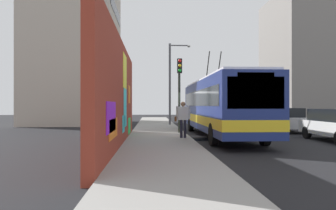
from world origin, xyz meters
The scene contains 11 objects.
ground_plane centered at (0.00, 0.00, 0.00)m, with size 80.00×80.00×0.00m, color black.
sidewalk_slab centered at (0.00, 1.60, 0.07)m, with size 48.00×3.20×0.15m, color gray.
graffiti_wall centered at (-4.60, 3.35, 2.21)m, with size 12.79×0.32×4.43m.
building_far_left centered at (12.31, 9.20, 7.04)m, with size 9.17×7.63×14.07m.
building_far_right centered at (17.39, -17.00, 7.15)m, with size 9.52×9.87×14.30m.
city_bus centered at (-0.62, -1.80, 1.78)m, with size 12.00×2.53×4.97m.
parked_car_silver centered at (2.83, -7.00, 0.84)m, with size 4.84×1.78×1.58m.
pedestrian_at_curb centered at (-2.37, 0.43, 1.21)m, with size 0.24×0.78×1.79m.
traffic_light centered at (0.39, 0.35, 3.07)m, with size 0.49×0.28×4.35m.
street_lamp centered at (8.06, 0.25, 4.03)m, with size 0.44×1.83×6.76m.
curbside_puddle centered at (-1.88, -0.60, 0.00)m, with size 1.52×1.52×0.00m, color black.
Camera 1 is at (-17.63, 2.00, 1.76)m, focal length 33.07 mm.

